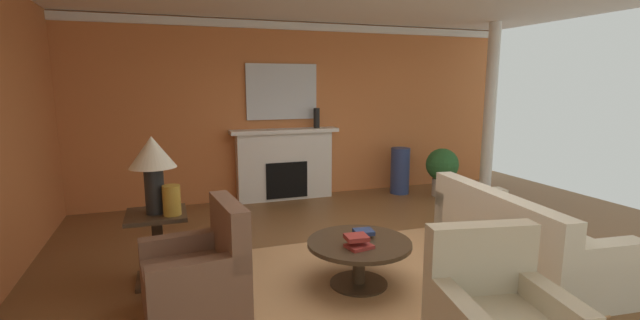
{
  "coord_description": "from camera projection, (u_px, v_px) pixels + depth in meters",
  "views": [
    {
      "loc": [
        -2.16,
        -3.92,
        1.94
      ],
      "look_at": [
        -0.38,
        1.14,
        1.0
      ],
      "focal_mm": 24.65,
      "sensor_mm": 36.0,
      "label": 1
    }
  ],
  "objects": [
    {
      "name": "book_art_folio",
      "position": [
        364.0,
        232.0,
        4.31
      ],
      "size": [
        0.2,
        0.18,
        0.04
      ],
      "primitive_type": "cube",
      "rotation": [
        0.0,
        0.0,
        -0.11
      ],
      "color": "navy",
      "rests_on": "coffee_table"
    },
    {
      "name": "column_white",
      "position": [
        490.0,
        111.0,
        7.5
      ],
      "size": [
        0.2,
        0.2,
        2.94
      ],
      "primitive_type": "cylinder",
      "color": "white",
      "rests_on": "ground_plane"
    },
    {
      "name": "wall_fireplace",
      "position": [
        298.0,
        111.0,
        7.51
      ],
      "size": [
        7.86,
        0.12,
        2.94
      ],
      "primitive_type": "cube",
      "color": "#CC723D",
      "rests_on": "ground_plane"
    },
    {
      "name": "armchair_near_window",
      "position": [
        199.0,
        278.0,
        3.74
      ],
      "size": [
        0.88,
        0.88,
        0.95
      ],
      "color": "brown",
      "rests_on": "ground_plane"
    },
    {
      "name": "sofa",
      "position": [
        517.0,
        241.0,
        4.63
      ],
      "size": [
        1.12,
        2.18,
        0.85
      ],
      "color": "beige",
      "rests_on": "ground_plane"
    },
    {
      "name": "ground_plane",
      "position": [
        389.0,
        268.0,
        4.68
      ],
      "size": [
        9.44,
        9.44,
        0.0
      ],
      "primitive_type": "plane",
      "color": "brown"
    },
    {
      "name": "table_lamp",
      "position": [
        153.0,
        160.0,
        4.16
      ],
      "size": [
        0.44,
        0.44,
        0.75
      ],
      "color": "black",
      "rests_on": "side_table"
    },
    {
      "name": "vase_tall_corner",
      "position": [
        400.0,
        171.0,
        7.79
      ],
      "size": [
        0.33,
        0.33,
        0.82
      ],
      "primitive_type": "cylinder",
      "color": "navy",
      "rests_on": "ground_plane"
    },
    {
      "name": "crown_moulding",
      "position": [
        299.0,
        26.0,
        7.2
      ],
      "size": [
        7.86,
        0.08,
        0.12
      ],
      "primitive_type": "cube",
      "color": "white"
    },
    {
      "name": "vase_mantel_right",
      "position": [
        317.0,
        118.0,
        7.37
      ],
      "size": [
        0.1,
        0.1,
        0.34
      ],
      "primitive_type": "cylinder",
      "color": "black",
      "rests_on": "fireplace"
    },
    {
      "name": "area_rug",
      "position": [
        359.0,
        284.0,
        4.28
      ],
      "size": [
        3.52,
        2.5,
        0.01
      ],
      "primitive_type": "cube",
      "color": "tan",
      "rests_on": "ground_plane"
    },
    {
      "name": "book_small_novel",
      "position": [
        356.0,
        238.0,
        4.03
      ],
      "size": [
        0.21,
        0.19,
        0.04
      ],
      "primitive_type": "cube",
      "rotation": [
        0.0,
        0.0,
        -0.07
      ],
      "color": "maroon",
      "rests_on": "coffee_table"
    },
    {
      "name": "side_table",
      "position": [
        158.0,
        242.0,
        4.31
      ],
      "size": [
        0.56,
        0.56,
        0.7
      ],
      "color": "#3D2D1E",
      "rests_on": "ground_plane"
    },
    {
      "name": "mantel_mirror",
      "position": [
        282.0,
        92.0,
        7.27
      ],
      "size": [
        1.2,
        0.04,
        0.91
      ],
      "primitive_type": "cube",
      "color": "silver"
    },
    {
      "name": "potted_plant",
      "position": [
        442.0,
        168.0,
        7.6
      ],
      "size": [
        0.56,
        0.56,
        0.83
      ],
      "color": "#BCB29E",
      "rests_on": "ground_plane"
    },
    {
      "name": "coffee_table",
      "position": [
        359.0,
        252.0,
        4.22
      ],
      "size": [
        1.0,
        1.0,
        0.45
      ],
      "color": "#3D2D1E",
      "rests_on": "ground_plane"
    },
    {
      "name": "vase_on_side_table",
      "position": [
        172.0,
        200.0,
        4.17
      ],
      "size": [
        0.17,
        0.17,
        0.29
      ],
      "primitive_type": "cylinder",
      "color": "#B7892D",
      "rests_on": "side_table"
    },
    {
      "name": "book_red_cover",
      "position": [
        359.0,
        246.0,
        4.02
      ],
      "size": [
        0.26,
        0.23,
        0.03
      ],
      "primitive_type": "cube",
      "rotation": [
        0.0,
        0.0,
        0.18
      ],
      "color": "maroon",
      "rests_on": "coffee_table"
    },
    {
      "name": "fireplace",
      "position": [
        285.0,
        166.0,
        7.37
      ],
      "size": [
        1.8,
        0.35,
        1.19
      ],
      "color": "white",
      "rests_on": "ground_plane"
    }
  ]
}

